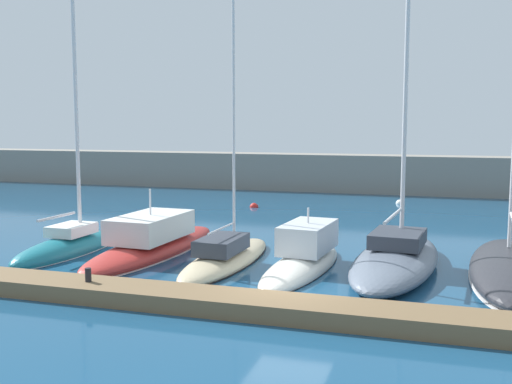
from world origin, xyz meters
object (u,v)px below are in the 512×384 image
object	(u,v)px
sailboat_slate_fifth	(396,257)
dock_bollard	(88,275)
mooring_buoy_white	(400,204)
motorboat_red_second	(154,242)
sailboat_sand_third	(226,256)
mooring_buoy_red	(254,207)
sailboat_teal_nearest	(68,246)
sailboat_charcoal_sixth	(509,267)
motorboat_ivory_fourth	(304,259)

from	to	relation	value
sailboat_slate_fifth	dock_bollard	world-z (taller)	sailboat_slate_fifth
sailboat_slate_fifth	mooring_buoy_white	xyz separation A→B (m)	(-1.12, 19.31, -0.52)
motorboat_red_second	sailboat_slate_fifth	bearing A→B (deg)	-87.18
sailboat_sand_third	sailboat_slate_fifth	size ratio (longest dim) A/B	0.94
mooring_buoy_white	dock_bollard	bearing A→B (deg)	-107.24
mooring_buoy_white	sailboat_slate_fifth	bearing A→B (deg)	-86.69
mooring_buoy_red	mooring_buoy_white	xyz separation A→B (m)	(9.17, 4.70, 0.00)
sailboat_sand_third	motorboat_red_second	bearing A→B (deg)	76.95
sailboat_teal_nearest	sailboat_charcoal_sixth	bearing A→B (deg)	-83.27
sailboat_slate_fifth	dock_bollard	xyz separation A→B (m)	(-9.16, -6.60, 0.23)
dock_bollard	mooring_buoy_red	bearing A→B (deg)	93.05
sailboat_charcoal_sixth	mooring_buoy_red	size ratio (longest dim) A/B	28.74
sailboat_sand_third	motorboat_ivory_fourth	size ratio (longest dim) A/B	1.93
dock_bollard	motorboat_ivory_fourth	bearing A→B (deg)	45.16
motorboat_red_second	sailboat_sand_third	bearing A→B (deg)	-101.85
motorboat_red_second	motorboat_ivory_fourth	size ratio (longest dim) A/B	1.32
sailboat_sand_third	mooring_buoy_red	distance (m)	16.04
mooring_buoy_red	dock_bollard	world-z (taller)	dock_bollard
sailboat_teal_nearest	sailboat_sand_third	size ratio (longest dim) A/B	0.78
motorboat_red_second	mooring_buoy_red	world-z (taller)	motorboat_red_second
sailboat_sand_third	sailboat_charcoal_sixth	distance (m)	10.67
sailboat_teal_nearest	sailboat_sand_third	world-z (taller)	sailboat_sand_third
sailboat_teal_nearest	dock_bollard	bearing A→B (deg)	-138.67
sailboat_sand_third	sailboat_slate_fifth	world-z (taller)	sailboat_slate_fifth
sailboat_sand_third	sailboat_teal_nearest	bearing A→B (deg)	92.62
sailboat_charcoal_sixth	sailboat_sand_third	bearing A→B (deg)	101.78
sailboat_sand_third	mooring_buoy_red	size ratio (longest dim) A/B	26.23
mooring_buoy_red	dock_bollard	xyz separation A→B (m)	(1.13, -21.21, 0.75)
sailboat_sand_third	sailboat_charcoal_sixth	world-z (taller)	sailboat_charcoal_sixth
motorboat_red_second	mooring_buoy_red	bearing A→B (deg)	3.00
mooring_buoy_white	dock_bollard	size ratio (longest dim) A/B	1.30
sailboat_teal_nearest	dock_bollard	world-z (taller)	sailboat_teal_nearest
motorboat_red_second	dock_bollard	xyz separation A→B (m)	(1.04, -6.57, 0.28)
sailboat_teal_nearest	sailboat_slate_fifth	distance (m)	13.78
motorboat_ivory_fourth	motorboat_red_second	bearing A→B (deg)	88.22
motorboat_ivory_fourth	dock_bollard	bearing A→B (deg)	140.13
motorboat_ivory_fourth	dock_bollard	size ratio (longest dim) A/B	17.81
motorboat_red_second	motorboat_ivory_fourth	bearing A→B (deg)	-94.10
sailboat_slate_fifth	mooring_buoy_white	size ratio (longest dim) A/B	28.10
sailboat_teal_nearest	sailboat_charcoal_sixth	xyz separation A→B (m)	(17.77, 1.64, -0.00)
sailboat_sand_third	sailboat_charcoal_sixth	size ratio (longest dim) A/B	0.91
motorboat_ivory_fourth	sailboat_charcoal_sixth	world-z (taller)	sailboat_charcoal_sixth
motorboat_red_second	mooring_buoy_red	size ratio (longest dim) A/B	17.89
sailboat_sand_third	mooring_buoy_white	world-z (taller)	sailboat_sand_third
motorboat_red_second	sailboat_slate_fifth	distance (m)	10.20
sailboat_sand_third	mooring_buoy_white	xyz separation A→B (m)	(5.42, 20.29, -0.30)
sailboat_teal_nearest	sailboat_slate_fifth	xyz separation A→B (m)	(13.73, 1.13, 0.23)
sailboat_teal_nearest	sailboat_charcoal_sixth	distance (m)	17.84
sailboat_slate_fifth	motorboat_red_second	bearing A→B (deg)	95.01
sailboat_teal_nearest	dock_bollard	size ratio (longest dim) A/B	26.82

